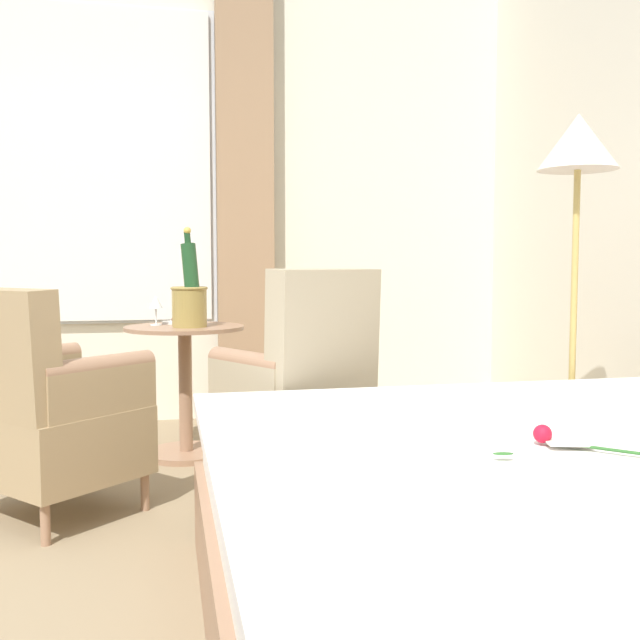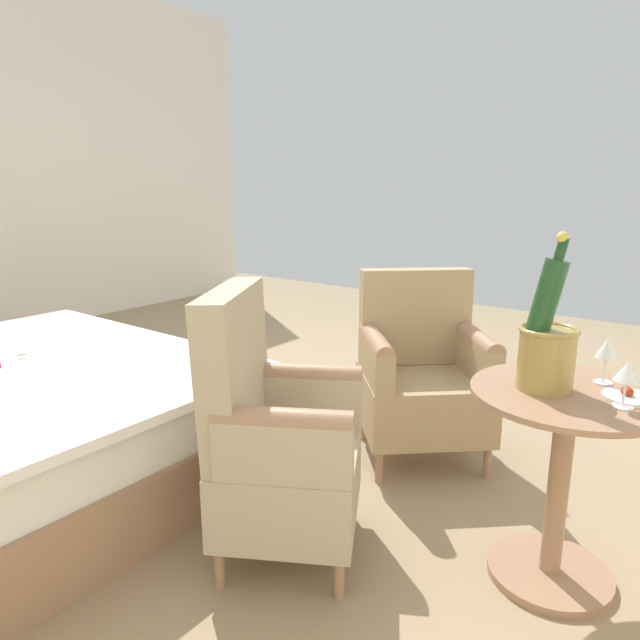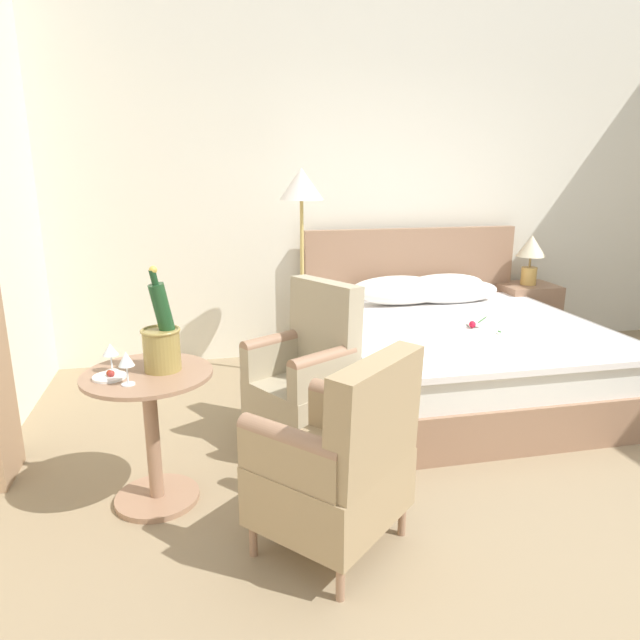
{
  "view_description": "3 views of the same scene",
  "coord_description": "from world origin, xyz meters",
  "px_view_note": "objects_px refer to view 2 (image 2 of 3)",
  "views": [
    {
      "loc": [
        1.79,
        0.44,
        1.01
      ],
      "look_at": [
        -0.76,
        0.99,
        0.81
      ],
      "focal_mm": 40.0,
      "sensor_mm": 36.0,
      "label": 1
    },
    {
      "loc": [
        -2.39,
        2.4,
        1.35
      ],
      "look_at": [
        -1.04,
        0.62,
        0.81
      ],
      "focal_mm": 32.0,
      "sensor_mm": 36.0,
      "label": 2
    },
    {
      "loc": [
        -1.72,
        -2.16,
        1.65
      ],
      "look_at": [
        -1.05,
        0.9,
        0.8
      ],
      "focal_mm": 32.0,
      "sensor_mm": 36.0,
      "label": 3
    }
  ],
  "objects_px": {
    "snack_plate": "(628,396)",
    "armchair_by_window": "(276,440)",
    "wine_glass_near_edge": "(607,350)",
    "armchair_facing_bed": "(421,374)",
    "side_table_round": "(560,474)",
    "wine_glass_near_bucket": "(627,374)",
    "champagne_bucket": "(546,345)"
  },
  "relations": [
    {
      "from": "snack_plate",
      "to": "armchair_by_window",
      "type": "distance_m",
      "value": 1.17
    },
    {
      "from": "wine_glass_near_edge",
      "to": "armchair_facing_bed",
      "type": "bearing_deg",
      "value": -25.44
    },
    {
      "from": "side_table_round",
      "to": "armchair_by_window",
      "type": "height_order",
      "value": "armchair_by_window"
    },
    {
      "from": "snack_plate",
      "to": "armchair_facing_bed",
      "type": "xyz_separation_m",
      "value": [
        0.97,
        -0.52,
        -0.28
      ]
    },
    {
      "from": "wine_glass_near_bucket",
      "to": "armchair_by_window",
      "type": "height_order",
      "value": "armchair_by_window"
    },
    {
      "from": "armchair_by_window",
      "to": "armchair_facing_bed",
      "type": "height_order",
      "value": "armchair_by_window"
    },
    {
      "from": "champagne_bucket",
      "to": "wine_glass_near_bucket",
      "type": "height_order",
      "value": "champagne_bucket"
    },
    {
      "from": "armchair_by_window",
      "to": "armchair_facing_bed",
      "type": "bearing_deg",
      "value": -93.26
    },
    {
      "from": "champagne_bucket",
      "to": "armchair_facing_bed",
      "type": "bearing_deg",
      "value": -38.91
    },
    {
      "from": "side_table_round",
      "to": "armchair_facing_bed",
      "type": "xyz_separation_m",
      "value": [
        0.81,
        -0.56,
        0.03
      ]
    },
    {
      "from": "side_table_round",
      "to": "armchair_facing_bed",
      "type": "bearing_deg",
      "value": -34.92
    },
    {
      "from": "wine_glass_near_bucket",
      "to": "snack_plate",
      "type": "relative_size",
      "value": 0.92
    },
    {
      "from": "wine_glass_near_edge",
      "to": "snack_plate",
      "type": "distance_m",
      "value": 0.18
    },
    {
      "from": "wine_glass_near_bucket",
      "to": "armchair_facing_bed",
      "type": "xyz_separation_m",
      "value": [
        0.97,
        -0.61,
        -0.37
      ]
    },
    {
      "from": "wine_glass_near_bucket",
      "to": "wine_glass_near_edge",
      "type": "distance_m",
      "value": 0.21
    },
    {
      "from": "champagne_bucket",
      "to": "wine_glass_near_bucket",
      "type": "distance_m",
      "value": 0.25
    },
    {
      "from": "champagne_bucket",
      "to": "wine_glass_near_edge",
      "type": "relative_size",
      "value": 3.24
    },
    {
      "from": "snack_plate",
      "to": "armchair_facing_bed",
      "type": "distance_m",
      "value": 1.14
    },
    {
      "from": "wine_glass_near_edge",
      "to": "snack_plate",
      "type": "relative_size",
      "value": 1.03
    },
    {
      "from": "armchair_by_window",
      "to": "champagne_bucket",
      "type": "bearing_deg",
      "value": -151.39
    },
    {
      "from": "champagne_bucket",
      "to": "wine_glass_near_edge",
      "type": "distance_m",
      "value": 0.23
    },
    {
      "from": "side_table_round",
      "to": "wine_glass_near_bucket",
      "type": "height_order",
      "value": "wine_glass_near_bucket"
    },
    {
      "from": "armchair_by_window",
      "to": "armchair_facing_bed",
      "type": "relative_size",
      "value": 1.08
    },
    {
      "from": "armchair_by_window",
      "to": "wine_glass_near_edge",
      "type": "bearing_deg",
      "value": -147.33
    },
    {
      "from": "side_table_round",
      "to": "wine_glass_near_bucket",
      "type": "relative_size",
      "value": 4.86
    },
    {
      "from": "wine_glass_near_bucket",
      "to": "armchair_by_window",
      "type": "xyz_separation_m",
      "value": [
        1.03,
        0.41,
        -0.35
      ]
    },
    {
      "from": "wine_glass_near_bucket",
      "to": "wine_glass_near_edge",
      "type": "xyz_separation_m",
      "value": [
        0.09,
        -0.19,
        0.01
      ]
    },
    {
      "from": "wine_glass_near_bucket",
      "to": "armchair_facing_bed",
      "type": "height_order",
      "value": "armchair_facing_bed"
    },
    {
      "from": "side_table_round",
      "to": "snack_plate",
      "type": "relative_size",
      "value": 4.49
    },
    {
      "from": "wine_glass_near_edge",
      "to": "armchair_facing_bed",
      "type": "height_order",
      "value": "armchair_facing_bed"
    },
    {
      "from": "snack_plate",
      "to": "armchair_facing_bed",
      "type": "relative_size",
      "value": 0.17
    },
    {
      "from": "armchair_by_window",
      "to": "side_table_round",
      "type": "bearing_deg",
      "value": -152.26
    }
  ]
}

